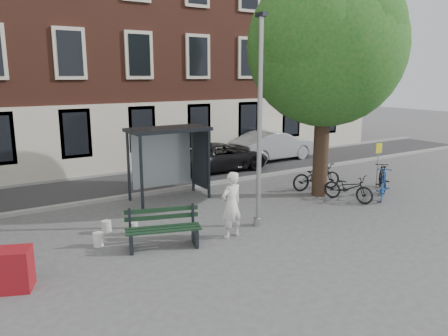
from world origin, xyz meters
TOP-DOWN VIEW (x-y plane):
  - ground at (0.00, 0.00)m, footprint 90.00×90.00m
  - road at (0.00, 7.00)m, footprint 40.00×4.00m
  - curb_near at (0.00, 5.00)m, footprint 40.00×0.25m
  - curb_far at (0.00, 9.00)m, footprint 40.00×0.25m
  - building_row at (0.00, 13.00)m, footprint 30.00×8.00m
  - lamppost at (0.00, 0.00)m, footprint 0.28×0.35m
  - tree_right at (4.01, 1.38)m, footprint 5.76×5.60m
  - bus_shelter at (-0.61, 4.11)m, footprint 2.85×1.45m
  - painter at (-1.20, -0.36)m, footprint 0.74×0.55m
  - bench at (-3.11, -0.01)m, footprint 2.04×1.19m
  - bike_a at (4.44, 2.12)m, footprint 2.17×1.17m
  - bike_b at (5.65, -0.08)m, footprint 1.78×1.45m
  - bike_c at (4.31, 0.37)m, footprint 1.16×1.96m
  - bike_d at (6.50, 0.62)m, footprint 1.58×1.59m
  - car_dark at (3.22, 7.22)m, footprint 4.78×2.32m
  - car_silver at (6.91, 7.84)m, footprint 4.80×1.83m
  - red_stand at (-6.82, -0.42)m, footprint 1.06×0.89m
  - blue_crate at (-6.60, 0.19)m, footprint 0.65×0.56m
  - bucket_a at (-3.45, 1.31)m, footprint 0.34×0.34m
  - bucket_b at (-4.53, 0.99)m, footprint 0.31×0.31m
  - bucket_c at (-4.04, 1.83)m, footprint 0.34×0.34m
  - notice_sign at (6.88, 1.18)m, footprint 0.31×0.06m

SIDE VIEW (x-z plane):
  - ground at x=0.00m, z-range 0.00..0.00m
  - road at x=0.00m, z-range 0.00..0.01m
  - curb_near at x=0.00m, z-range 0.00..0.12m
  - curb_far at x=0.00m, z-range 0.00..0.12m
  - blue_crate at x=-6.60m, z-range 0.00..0.20m
  - bucket_a at x=-3.45m, z-range 0.00..0.36m
  - bucket_b at x=-4.53m, z-range 0.00..0.36m
  - bucket_c at x=-4.04m, z-range 0.00..0.36m
  - red_stand at x=-6.82m, z-range 0.00..0.90m
  - bench at x=-3.11m, z-range -0.04..0.96m
  - bike_c at x=4.31m, z-range 0.00..0.97m
  - bike_d at x=6.50m, z-range 0.00..1.05m
  - bike_a at x=4.44m, z-range 0.00..1.08m
  - bike_b at x=5.65m, z-range 0.00..1.09m
  - car_dark at x=3.22m, z-range 0.00..1.31m
  - car_silver at x=6.91m, z-range 0.00..1.56m
  - painter at x=-1.20m, z-range 0.00..1.87m
  - notice_sign at x=6.88m, z-range 0.37..2.15m
  - bus_shelter at x=-0.61m, z-range 0.61..3.23m
  - lamppost at x=0.00m, z-range -0.27..5.84m
  - tree_right at x=4.01m, z-range 1.52..9.72m
  - building_row at x=0.00m, z-range 0.00..14.00m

